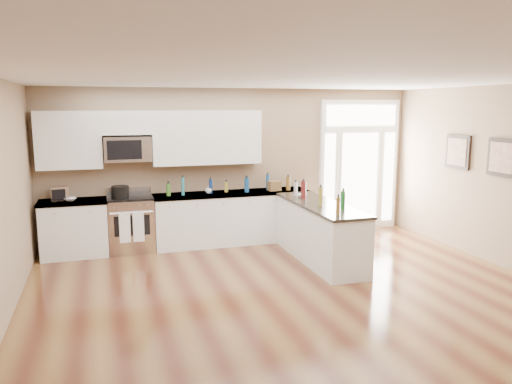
# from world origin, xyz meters

# --- Properties ---
(ground) EXTENTS (8.00, 8.00, 0.00)m
(ground) POSITION_xyz_m (0.00, 0.00, 0.00)
(ground) COLOR #4A2314
(room_shell) EXTENTS (8.00, 8.00, 8.00)m
(room_shell) POSITION_xyz_m (0.00, 0.00, 1.71)
(room_shell) COLOR #91775C
(room_shell) RESTS_ON ground
(back_cabinet_left) EXTENTS (1.10, 0.66, 0.94)m
(back_cabinet_left) POSITION_xyz_m (-2.87, 3.69, 0.44)
(back_cabinet_left) COLOR white
(back_cabinet_left) RESTS_ON ground
(back_cabinet_right) EXTENTS (2.85, 0.66, 0.94)m
(back_cabinet_right) POSITION_xyz_m (-0.16, 3.69, 0.44)
(back_cabinet_right) COLOR white
(back_cabinet_right) RESTS_ON ground
(peninsula_cabinet) EXTENTS (0.69, 2.32, 0.94)m
(peninsula_cabinet) POSITION_xyz_m (0.93, 2.24, 0.43)
(peninsula_cabinet) COLOR white
(peninsula_cabinet) RESTS_ON ground
(upper_cabinet_left) EXTENTS (1.04, 0.33, 0.95)m
(upper_cabinet_left) POSITION_xyz_m (-2.88, 3.83, 1.93)
(upper_cabinet_left) COLOR white
(upper_cabinet_left) RESTS_ON room_shell
(upper_cabinet_right) EXTENTS (1.94, 0.33, 0.95)m
(upper_cabinet_right) POSITION_xyz_m (-0.57, 3.83, 1.93)
(upper_cabinet_right) COLOR white
(upper_cabinet_right) RESTS_ON room_shell
(upper_cabinet_short) EXTENTS (0.82, 0.33, 0.40)m
(upper_cabinet_short) POSITION_xyz_m (-1.95, 3.83, 2.20)
(upper_cabinet_short) COLOR white
(upper_cabinet_short) RESTS_ON room_shell
(microwave) EXTENTS (0.78, 0.41, 0.42)m
(microwave) POSITION_xyz_m (-1.95, 3.80, 1.76)
(microwave) COLOR silver
(microwave) RESTS_ON room_shell
(entry_door) EXTENTS (1.70, 0.10, 2.60)m
(entry_door) POSITION_xyz_m (2.55, 3.95, 1.30)
(entry_door) COLOR white
(entry_door) RESTS_ON ground
(wall_art_near) EXTENTS (0.05, 0.58, 0.58)m
(wall_art_near) POSITION_xyz_m (3.47, 2.20, 1.70)
(wall_art_near) COLOR black
(wall_art_near) RESTS_ON room_shell
(wall_art_far) EXTENTS (0.05, 0.58, 0.58)m
(wall_art_far) POSITION_xyz_m (3.47, 1.20, 1.70)
(wall_art_far) COLOR black
(wall_art_far) RESTS_ON room_shell
(kitchen_range) EXTENTS (0.76, 0.68, 1.08)m
(kitchen_range) POSITION_xyz_m (-1.95, 3.69, 0.48)
(kitchen_range) COLOR silver
(kitchen_range) RESTS_ON ground
(stockpot) EXTENTS (0.36, 0.36, 0.23)m
(stockpot) POSITION_xyz_m (-2.11, 3.59, 1.06)
(stockpot) COLOR black
(stockpot) RESTS_ON kitchen_range
(toaster_oven) EXTENTS (0.31, 0.26, 0.23)m
(toaster_oven) POSITION_xyz_m (-3.08, 3.76, 1.06)
(toaster_oven) COLOR silver
(toaster_oven) RESTS_ON back_cabinet_left
(cardboard_box) EXTENTS (0.23, 0.18, 0.18)m
(cardboard_box) POSITION_xyz_m (0.64, 3.63, 1.03)
(cardboard_box) COLOR brown
(cardboard_box) RESTS_ON back_cabinet_right
(bowl_left) EXTENTS (0.22, 0.22, 0.05)m
(bowl_left) POSITION_xyz_m (-2.91, 3.68, 0.96)
(bowl_left) COLOR white
(bowl_left) RESTS_ON back_cabinet_left
(bowl_peninsula) EXTENTS (0.18, 0.18, 0.05)m
(bowl_peninsula) POSITION_xyz_m (0.87, 2.87, 0.96)
(bowl_peninsula) COLOR white
(bowl_peninsula) RESTS_ON peninsula_cabinet
(cup_counter) EXTENTS (0.16, 0.16, 0.10)m
(cup_counter) POSITION_xyz_m (-0.58, 3.69, 0.99)
(cup_counter) COLOR white
(cup_counter) RESTS_ON back_cabinet_right
(counter_bottles) EXTENTS (2.41, 2.41, 0.31)m
(counter_bottles) POSITION_xyz_m (0.33, 3.03, 1.07)
(counter_bottles) COLOR #19591E
(counter_bottles) RESTS_ON back_cabinet_right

